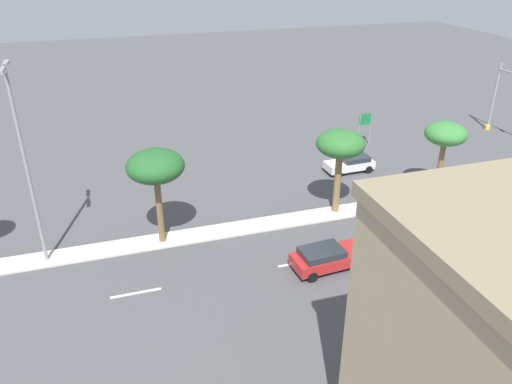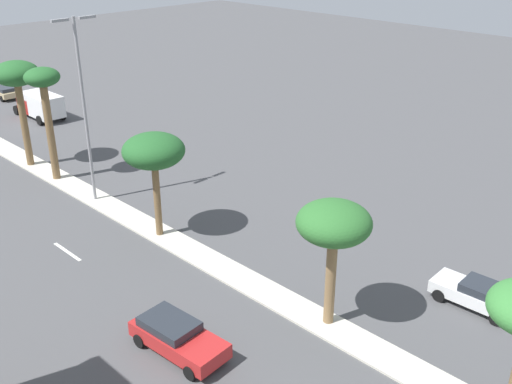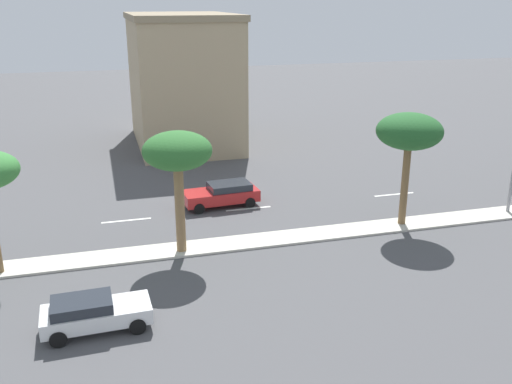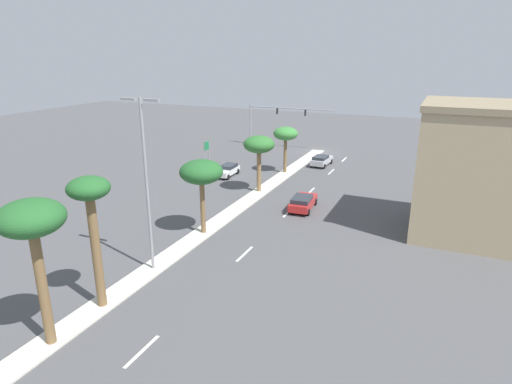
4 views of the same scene
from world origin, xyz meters
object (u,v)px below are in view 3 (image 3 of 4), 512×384
object	(u,v)px
sedan_white_center	(93,313)
commercial_building	(183,80)
sedan_red_trailing	(223,194)
palm_tree_left	(177,153)
palm_tree_right	(409,133)

from	to	relation	value
sedan_white_center	commercial_building	bearing A→B (deg)	164.41
sedan_red_trailing	palm_tree_left	bearing A→B (deg)	-29.39
sedan_white_center	sedan_red_trailing	bearing A→B (deg)	147.67
commercial_building	palm_tree_left	bearing A→B (deg)	-9.38
palm_tree_right	sedan_red_trailing	size ratio (longest dim) A/B	1.34
palm_tree_left	palm_tree_right	size ratio (longest dim) A/B	0.97
palm_tree_left	sedan_red_trailing	distance (m)	8.33
commercial_building	palm_tree_right	bearing A→B (deg)	21.24
palm_tree_right	sedan_red_trailing	world-z (taller)	palm_tree_right
palm_tree_left	palm_tree_right	bearing A→B (deg)	91.38
palm_tree_left	sedan_red_trailing	bearing A→B (deg)	150.61
sedan_white_center	sedan_red_trailing	world-z (taller)	sedan_red_trailing
sedan_white_center	sedan_red_trailing	xyz separation A→B (m)	(-12.29, 7.78, 0.04)
palm_tree_left	sedan_red_trailing	size ratio (longest dim) A/B	1.30
palm_tree_left	palm_tree_right	xyz separation A→B (m)	(-0.30, 12.50, 0.17)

